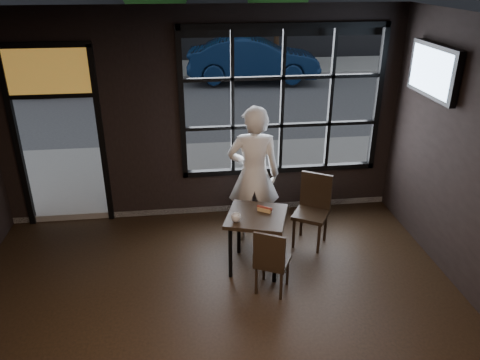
{
  "coord_description": "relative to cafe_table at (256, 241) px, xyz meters",
  "views": [
    {
      "loc": [
        -0.28,
        -3.23,
        3.67
      ],
      "look_at": [
        0.4,
        2.2,
        1.15
      ],
      "focal_mm": 35.0,
      "sensor_mm": 36.0,
      "label": 1
    }
  ],
  "objects": [
    {
      "name": "maroon_car",
      "position": [
        -3.79,
        10.15,
        0.5
      ],
      "size": [
        4.75,
        2.04,
        1.6
      ],
      "primitive_type": "imported",
      "rotation": [
        0.0,
        0.0,
        1.6
      ],
      "color": "#581421",
      "rests_on": "street_asphalt"
    },
    {
      "name": "ceiling",
      "position": [
        -0.58,
        -1.91,
        2.82
      ],
      "size": [
        6.0,
        7.0,
        0.02
      ],
      "primitive_type": "cube",
      "color": "black",
      "rests_on": "ground"
    },
    {
      "name": "window_frame",
      "position": [
        0.62,
        1.59,
        1.41
      ],
      "size": [
        3.06,
        0.12,
        2.28
      ],
      "primitive_type": "cube",
      "color": "black",
      "rests_on": "ground"
    },
    {
      "name": "street_asphalt",
      "position": [
        -0.58,
        22.09,
        -0.41
      ],
      "size": [
        60.0,
        41.0,
        0.04
      ],
      "primitive_type": "cube",
      "color": "#545456",
      "rests_on": "ground"
    },
    {
      "name": "chair_near",
      "position": [
        0.12,
        -0.5,
        0.05
      ],
      "size": [
        0.51,
        0.51,
        0.88
      ],
      "primitive_type": "cube",
      "rotation": [
        0.0,
        0.0,
        2.67
      ],
      "color": "black",
      "rests_on": "floor"
    },
    {
      "name": "stained_transom",
      "position": [
        -2.68,
        1.59,
        1.96
      ],
      "size": [
        1.2,
        0.06,
        0.7
      ],
      "primitive_type": "cube",
      "color": "orange",
      "rests_on": "ground"
    },
    {
      "name": "cup",
      "position": [
        -0.28,
        -0.13,
        0.44
      ],
      "size": [
        0.17,
        0.17,
        0.1
      ],
      "primitive_type": "imported",
      "rotation": [
        0.0,
        0.0,
        -0.65
      ],
      "color": "silver",
      "rests_on": "cafe_table"
    },
    {
      "name": "tv",
      "position": [
        2.35,
        0.53,
        2.04
      ],
      "size": [
        0.13,
        1.14,
        0.67
      ],
      "primitive_type": "cube",
      "color": "black",
      "rests_on": "wall_right"
    },
    {
      "name": "man",
      "position": [
        0.07,
        0.75,
        0.61
      ],
      "size": [
        0.78,
        0.55,
        2.0
      ],
      "primitive_type": "imported",
      "rotation": [
        0.0,
        0.0,
        3.04
      ],
      "color": "white",
      "rests_on": "floor"
    },
    {
      "name": "navy_car",
      "position": [
        1.55,
        10.55,
        0.42
      ],
      "size": [
        4.48,
        1.94,
        1.43
      ],
      "primitive_type": "imported",
      "rotation": [
        0.0,
        0.0,
        1.47
      ],
      "color": "#0B1F41",
      "rests_on": "street_asphalt"
    },
    {
      "name": "cafe_table",
      "position": [
        0.0,
        0.0,
        0.0
      ],
      "size": [
        0.92,
        0.92,
        0.79
      ],
      "primitive_type": "cube",
      "rotation": [
        0.0,
        0.0,
        -0.31
      ],
      "color": "black",
      "rests_on": "floor"
    },
    {
      "name": "hotdog",
      "position": [
        0.12,
        0.08,
        0.42
      ],
      "size": [
        0.21,
        0.18,
        0.06
      ],
      "primitive_type": null,
      "rotation": [
        0.0,
        0.0,
        -0.57
      ],
      "color": "tan",
      "rests_on": "cafe_table"
    },
    {
      "name": "chair_window",
      "position": [
        0.85,
        0.46,
        0.12
      ],
      "size": [
        0.61,
        0.61,
        1.03
      ],
      "primitive_type": "cube",
      "rotation": [
        0.0,
        0.0,
        -0.54
      ],
      "color": "black",
      "rests_on": "floor"
    }
  ]
}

